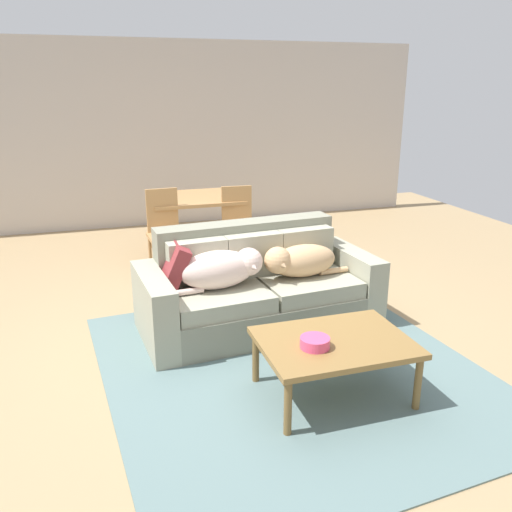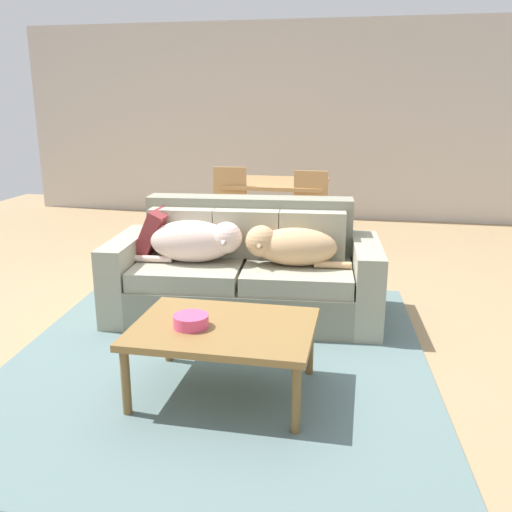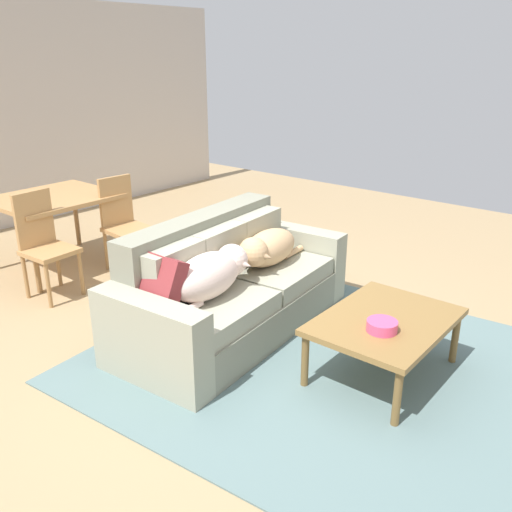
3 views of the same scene
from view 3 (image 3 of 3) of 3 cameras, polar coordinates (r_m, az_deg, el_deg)
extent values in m
plane|color=tan|center=(4.37, -3.87, -8.20)|extent=(10.00, 10.00, 0.00)
cube|color=slate|center=(4.04, 6.50, -10.82)|extent=(2.95, 3.22, 0.01)
cube|color=gray|center=(4.39, -2.14, -5.79)|extent=(1.73, 1.05, 0.31)
cube|color=#9E9D86|center=(4.00, -5.73, -5.07)|extent=(0.87, 0.94, 0.14)
cube|color=#9E9D86|center=(4.61, 0.89, -1.39)|extent=(0.87, 0.94, 0.14)
cube|color=gray|center=(4.38, -5.76, 1.40)|extent=(1.67, 0.38, 0.44)
cube|color=#9E9D86|center=(3.92, -8.43, -1.66)|extent=(0.52, 0.20, 0.37)
cube|color=#9E9D86|center=(4.28, -3.79, 0.48)|extent=(0.52, 0.20, 0.37)
cube|color=#9E9D86|center=(4.67, 0.10, 2.28)|extent=(0.52, 0.20, 0.37)
cube|color=#9E9D86|center=(3.70, -10.86, -8.88)|extent=(0.28, 0.92, 0.61)
cube|color=#9E9D86|center=(5.04, 4.13, -0.34)|extent=(0.28, 0.92, 0.61)
ellipsoid|color=beige|center=(3.89, -5.15, -2.10)|extent=(0.67, 0.37, 0.32)
sphere|color=beige|center=(4.06, -2.51, -0.40)|extent=(0.24, 0.24, 0.24)
cone|color=#B0988E|center=(4.00, -1.29, -0.87)|extent=(0.12, 0.14, 0.11)
cylinder|color=beige|center=(3.71, -7.15, -5.60)|extent=(0.29, 0.07, 0.05)
ellipsoid|color=tan|center=(4.49, 1.39, 0.90)|extent=(0.63, 0.36, 0.28)
sphere|color=tan|center=(4.26, -0.29, 0.40)|extent=(0.24, 0.24, 0.24)
cone|color=#9A7955|center=(4.21, 0.90, -0.03)|extent=(0.12, 0.14, 0.11)
cylinder|color=tan|center=(4.71, 3.84, 0.40)|extent=(0.28, 0.07, 0.05)
cube|color=maroon|center=(3.76, -10.28, -2.90)|extent=(0.27, 0.40, 0.41)
cube|color=olive|center=(3.79, 13.26, -6.61)|extent=(1.01, 0.75, 0.04)
cylinder|color=brown|center=(3.42, 14.42, -14.10)|extent=(0.05, 0.05, 0.39)
cylinder|color=brown|center=(4.17, 19.93, -8.06)|extent=(0.05, 0.05, 0.39)
cylinder|color=brown|center=(3.68, 5.10, -10.77)|extent=(0.05, 0.05, 0.39)
cylinder|color=brown|center=(4.38, 11.92, -5.74)|extent=(0.05, 0.05, 0.39)
cylinder|color=#EA4C7F|center=(3.60, 12.93, -7.08)|extent=(0.20, 0.20, 0.07)
cube|color=tan|center=(5.84, -20.30, 5.67)|extent=(1.10, 0.97, 0.04)
cylinder|color=#9A7144|center=(5.35, -21.94, -0.06)|extent=(0.05, 0.05, 0.70)
cylinder|color=#9A7144|center=(5.86, -13.47, 2.63)|extent=(0.05, 0.05, 0.70)
cylinder|color=#9A7144|center=(6.54, -18.16, 4.06)|extent=(0.05, 0.05, 0.70)
cube|color=tan|center=(5.19, -20.55, 0.44)|extent=(0.42, 0.42, 0.04)
cube|color=tan|center=(5.25, -22.02, 3.59)|extent=(0.36, 0.06, 0.50)
cylinder|color=#A37848|center=(5.05, -20.72, -2.90)|extent=(0.04, 0.04, 0.41)
cylinder|color=#A37848|center=(5.22, -17.66, -1.74)|extent=(0.04, 0.04, 0.41)
cylinder|color=#A37848|center=(5.32, -22.78, -1.99)|extent=(0.04, 0.04, 0.41)
cylinder|color=#A37848|center=(5.48, -19.80, -0.92)|extent=(0.04, 0.04, 0.41)
cube|color=tan|center=(5.63, -13.11, 2.69)|extent=(0.43, 0.43, 0.04)
cube|color=tan|center=(5.71, -14.33, 5.58)|extent=(0.36, 0.06, 0.49)
cylinder|color=#A37848|center=(5.48, -13.41, -0.28)|extent=(0.04, 0.04, 0.40)
cylinder|color=#A37848|center=(5.66, -10.55, 0.60)|extent=(0.04, 0.04, 0.40)
cylinder|color=#A37848|center=(5.76, -15.27, 0.56)|extent=(0.04, 0.04, 0.40)
cylinder|color=#A37848|center=(5.93, -12.48, 1.38)|extent=(0.04, 0.04, 0.40)
camera|label=1|loc=(2.21, 83.18, 1.52)|focal=37.38mm
camera|label=2|loc=(4.11, 59.20, 4.16)|focal=39.16mm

